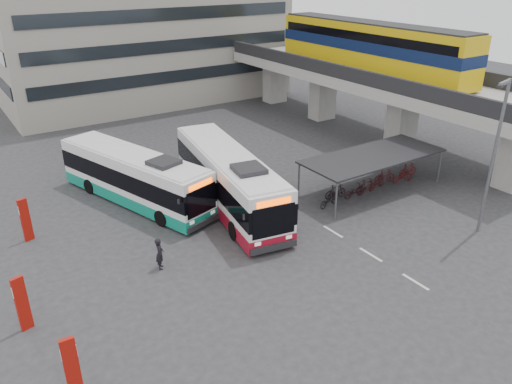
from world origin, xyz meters
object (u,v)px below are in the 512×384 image
bus_main (229,180)px  bus_teal (135,178)px  lamp_post (494,150)px  pedestrian (160,254)px

bus_main → bus_teal: (-4.69, 3.88, -0.13)m
bus_teal → lamp_post: (14.86, -14.80, 3.37)m
bus_teal → lamp_post: bearing=-61.9°
pedestrian → lamp_post: (16.80, -6.66, 4.18)m
bus_teal → pedestrian: 8.41m
bus_teal → lamp_post: 21.25m
pedestrian → lamp_post: bearing=-88.9°
pedestrian → bus_teal: bearing=9.3°
pedestrian → lamp_post: 18.54m
bus_main → lamp_post: (10.17, -10.92, 3.25)m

